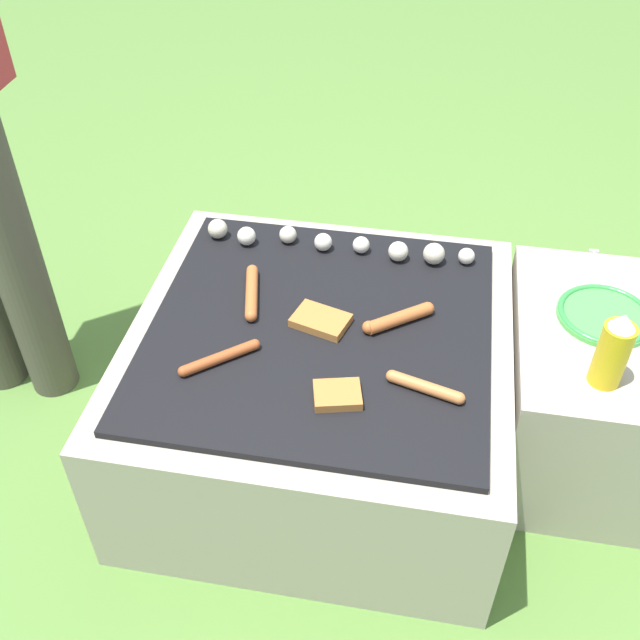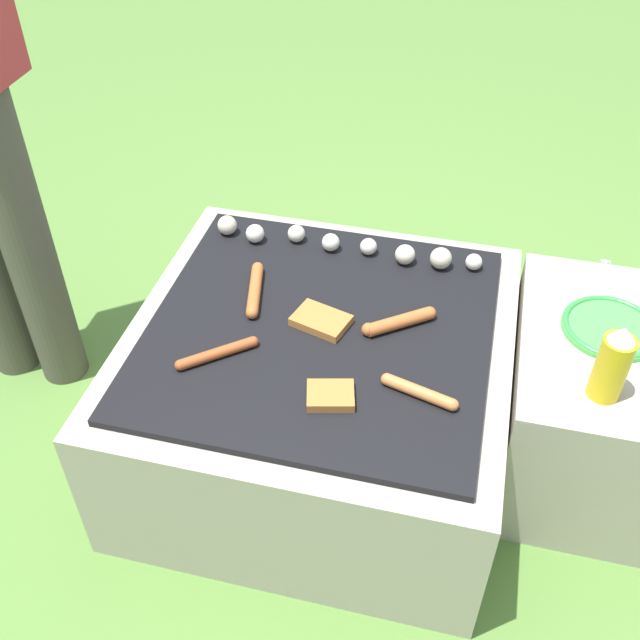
# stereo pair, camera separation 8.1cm
# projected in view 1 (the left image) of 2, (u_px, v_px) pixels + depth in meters

# --- Properties ---
(ground_plane) EXTENTS (14.00, 14.00, 0.00)m
(ground_plane) POSITION_uv_depth(u_px,v_px,m) (320.00, 444.00, 1.96)
(ground_plane) COLOR #567F38
(grill) EXTENTS (0.87, 0.87, 0.41)m
(grill) POSITION_uv_depth(u_px,v_px,m) (320.00, 390.00, 1.83)
(grill) COLOR #A89E8C
(grill) RESTS_ON ground_plane
(side_ledge) EXTENTS (0.38, 0.57, 0.41)m
(side_ledge) POSITION_uv_depth(u_px,v_px,m) (584.00, 390.00, 1.82)
(side_ledge) COLOR #A89E8C
(side_ledge) RESTS_ON ground_plane
(sausage_back_right) EXTENTS (0.15, 0.13, 0.02)m
(sausage_back_right) POSITION_uv_depth(u_px,v_px,m) (220.00, 358.00, 1.60)
(sausage_back_right) COLOR #A34C23
(sausage_back_right) RESTS_ON grill
(sausage_front_center) EXTENTS (0.16, 0.12, 0.03)m
(sausage_front_center) POSITION_uv_depth(u_px,v_px,m) (399.00, 318.00, 1.69)
(sausage_front_center) COLOR #B7602D
(sausage_front_center) RESTS_ON grill
(sausage_front_left) EXTENTS (0.07, 0.19, 0.03)m
(sausage_front_left) POSITION_uv_depth(u_px,v_px,m) (252.00, 292.00, 1.76)
(sausage_front_left) COLOR #B7602D
(sausage_front_left) RESTS_ON grill
(sausage_front_right) EXTENTS (0.17, 0.06, 0.03)m
(sausage_front_right) POSITION_uv_depth(u_px,v_px,m) (425.00, 387.00, 1.53)
(sausage_front_right) COLOR #C6753D
(sausage_front_right) RESTS_ON grill
(bread_slice_center) EXTENTS (0.14, 0.12, 0.02)m
(bread_slice_center) POSITION_uv_depth(u_px,v_px,m) (322.00, 321.00, 1.69)
(bread_slice_center) COLOR #B27033
(bread_slice_center) RESTS_ON grill
(bread_slice_right) EXTENTS (0.11, 0.10, 0.02)m
(bread_slice_right) POSITION_uv_depth(u_px,v_px,m) (337.00, 395.00, 1.52)
(bread_slice_right) COLOR #B27033
(bread_slice_right) RESTS_ON grill
(mushroom_row) EXTENTS (0.68, 0.07, 0.05)m
(mushroom_row) POSITION_uv_depth(u_px,v_px,m) (339.00, 243.00, 1.89)
(mushroom_row) COLOR beige
(mushroom_row) RESTS_ON grill
(plate_colorful) EXTENTS (0.22, 0.22, 0.02)m
(plate_colorful) POSITION_uv_depth(u_px,v_px,m) (605.00, 315.00, 1.71)
(plate_colorful) COLOR #4CB24C
(plate_colorful) RESTS_ON side_ledge
(condiment_bottle) EXTENTS (0.07, 0.07, 0.18)m
(condiment_bottle) POSITION_uv_depth(u_px,v_px,m) (613.00, 351.00, 1.51)
(condiment_bottle) COLOR gold
(condiment_bottle) RESTS_ON side_ledge
(fork_utensil) EXTENTS (0.02, 0.18, 0.01)m
(fork_utensil) POSITION_uv_depth(u_px,v_px,m) (598.00, 269.00, 1.84)
(fork_utensil) COLOR silver
(fork_utensil) RESTS_ON side_ledge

